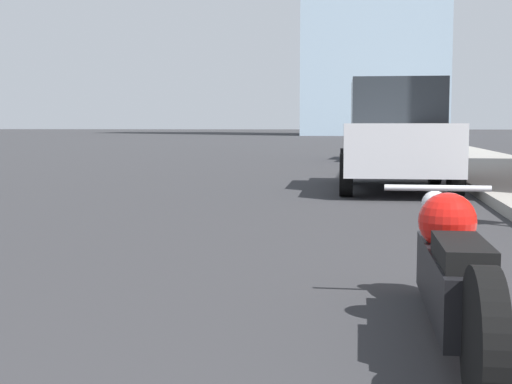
# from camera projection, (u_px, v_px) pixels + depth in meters

# --- Properties ---
(sidewalk) EXTENTS (2.84, 240.00, 0.15)m
(sidewalk) POSITION_uv_depth(u_px,v_px,m) (427.00, 144.00, 38.44)
(sidewalk) COLOR gray
(sidewalk) RESTS_ON ground_plane
(motorcycle) EXTENTS (0.62, 2.34, 0.73)m
(motorcycle) POSITION_uv_depth(u_px,v_px,m) (452.00, 271.00, 3.52)
(motorcycle) COLOR black
(motorcycle) RESTS_ON ground_plane
(parked_car_silver) EXTENTS (1.95, 4.07, 1.83)m
(parked_car_silver) POSITION_uv_depth(u_px,v_px,m) (395.00, 136.00, 11.89)
(parked_car_silver) COLOR #BCBCC1
(parked_car_silver) RESTS_ON ground_plane
(parked_car_blue) EXTENTS (2.06, 4.53, 1.83)m
(parked_car_blue) POSITION_uv_depth(u_px,v_px,m) (390.00, 131.00, 22.44)
(parked_car_blue) COLOR #1E3899
(parked_car_blue) RESTS_ON ground_plane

